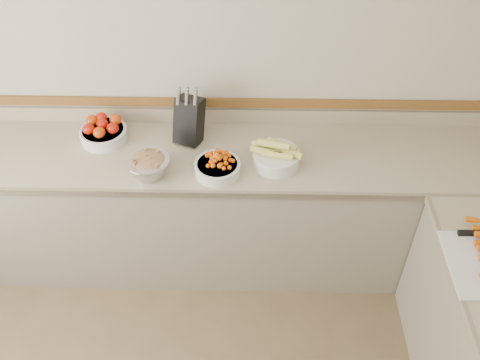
{
  "coord_description": "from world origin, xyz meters",
  "views": [
    {
      "loc": [
        0.39,
        -0.71,
        2.91
      ],
      "look_at": [
        0.35,
        1.35,
        1.0
      ],
      "focal_mm": 40.0,
      "sensor_mm": 36.0,
      "label": 1
    }
  ],
  "objects_px": {
    "knife_block": "(189,119)",
    "rhubarb_bowl": "(148,165)",
    "corn_bowl": "(276,156)",
    "tomato_bowl": "(103,131)",
    "cherry_tomato_bowl": "(217,166)"
  },
  "relations": [
    {
      "from": "tomato_bowl",
      "to": "rhubarb_bowl",
      "type": "bearing_deg",
      "value": -44.68
    },
    {
      "from": "tomato_bowl",
      "to": "rhubarb_bowl",
      "type": "relative_size",
      "value": 1.11
    },
    {
      "from": "corn_bowl",
      "to": "rhubarb_bowl",
      "type": "distance_m",
      "value": 0.72
    },
    {
      "from": "tomato_bowl",
      "to": "corn_bowl",
      "type": "height_order",
      "value": "corn_bowl"
    },
    {
      "from": "corn_bowl",
      "to": "rhubarb_bowl",
      "type": "height_order",
      "value": "corn_bowl"
    },
    {
      "from": "tomato_bowl",
      "to": "corn_bowl",
      "type": "bearing_deg",
      "value": -11.24
    },
    {
      "from": "knife_block",
      "to": "rhubarb_bowl",
      "type": "relative_size",
      "value": 1.43
    },
    {
      "from": "cherry_tomato_bowl",
      "to": "corn_bowl",
      "type": "relative_size",
      "value": 0.87
    },
    {
      "from": "cherry_tomato_bowl",
      "to": "knife_block",
      "type": "bearing_deg",
      "value": 121.0
    },
    {
      "from": "tomato_bowl",
      "to": "rhubarb_bowl",
      "type": "distance_m",
      "value": 0.45
    },
    {
      "from": "corn_bowl",
      "to": "rhubarb_bowl",
      "type": "bearing_deg",
      "value": -171.03
    },
    {
      "from": "tomato_bowl",
      "to": "cherry_tomato_bowl",
      "type": "relative_size",
      "value": 1.08
    },
    {
      "from": "corn_bowl",
      "to": "tomato_bowl",
      "type": "bearing_deg",
      "value": 168.76
    },
    {
      "from": "tomato_bowl",
      "to": "rhubarb_bowl",
      "type": "height_order",
      "value": "rhubarb_bowl"
    },
    {
      "from": "cherry_tomato_bowl",
      "to": "corn_bowl",
      "type": "xyz_separation_m",
      "value": [
        0.33,
        0.08,
        0.01
      ]
    }
  ]
}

